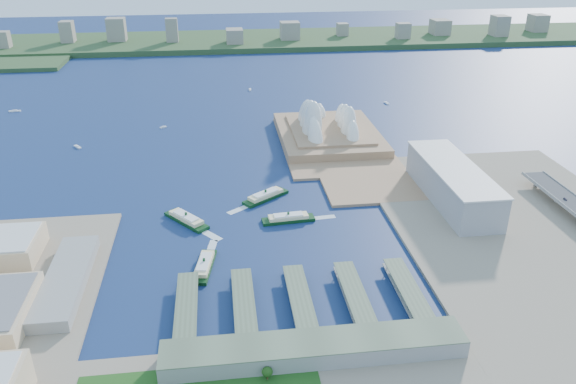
{
  "coord_description": "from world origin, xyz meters",
  "views": [
    {
      "loc": [
        -38.44,
        -417.55,
        259.39
      ],
      "look_at": [
        25.69,
        86.29,
        18.0
      ],
      "focal_mm": 35.0,
      "sensor_mm": 36.0,
      "label": 1
    }
  ],
  "objects": [
    {
      "name": "ground",
      "position": [
        0.0,
        0.0,
        0.0
      ],
      "size": [
        3000.0,
        3000.0,
        0.0
      ],
      "primitive_type": "plane",
      "color": "#10244D",
      "rests_on": "ground"
    },
    {
      "name": "east_land",
      "position": [
        240.0,
        -50.0,
        1.5
      ],
      "size": [
        240.0,
        500.0,
        3.0
      ],
      "primitive_type": "cube",
      "color": "gray",
      "rests_on": "ground"
    },
    {
      "name": "peninsula",
      "position": [
        107.5,
        260.0,
        1.5
      ],
      "size": [
        135.0,
        220.0,
        3.0
      ],
      "primitive_type": "cube",
      "color": "#997453",
      "rests_on": "ground"
    },
    {
      "name": "far_shore",
      "position": [
        0.0,
        980.0,
        6.0
      ],
      "size": [
        2200.0,
        260.0,
        12.0
      ],
      "primitive_type": "cube",
      "color": "#2D4926",
      "rests_on": "ground"
    },
    {
      "name": "opera_house",
      "position": [
        105.0,
        280.0,
        32.0
      ],
      "size": [
        134.0,
        180.0,
        58.0
      ],
      "primitive_type": null,
      "color": "white",
      "rests_on": "peninsula"
    },
    {
      "name": "toaster_building",
      "position": [
        195.0,
        80.0,
        20.5
      ],
      "size": [
        45.0,
        155.0,
        35.0
      ],
      "primitive_type": "cube",
      "color": "gray",
      "rests_on": "east_land"
    },
    {
      "name": "ferry_wharves",
      "position": [
        14.0,
        -75.0,
        4.65
      ],
      "size": [
        184.0,
        90.0,
        9.3
      ],
      "primitive_type": null,
      "color": "#4F5F47",
      "rests_on": "ground"
    },
    {
      "name": "terminal_building",
      "position": [
        15.0,
        -135.0,
        9.0
      ],
      "size": [
        200.0,
        28.0,
        12.0
      ],
      "primitive_type": "cube",
      "color": "gray",
      "rests_on": "south_land"
    },
    {
      "name": "far_skyline",
      "position": [
        0.0,
        960.0,
        39.5
      ],
      "size": [
        1900.0,
        140.0,
        55.0
      ],
      "primitive_type": null,
      "color": "gray",
      "rests_on": "far_shore"
    },
    {
      "name": "ferry_a",
      "position": [
        -75.63,
        69.02,
        5.14
      ],
      "size": [
        44.91,
        50.99,
        10.28
      ],
      "primitive_type": null,
      "rotation": [
        0.0,
        0.0,
        0.68
      ],
      "color": "#0C3313",
      "rests_on": "ground"
    },
    {
      "name": "ferry_b",
      "position": [
        5.16,
        110.6,
        5.07
      ],
      "size": [
        51.29,
        42.66,
        10.13
      ],
      "primitive_type": null,
      "rotation": [
        0.0,
        0.0,
        -0.94
      ],
      "color": "#0C3313",
      "rests_on": "ground"
    },
    {
      "name": "ferry_c",
      "position": [
        -57.79,
        -15.28,
        4.79
      ],
      "size": [
        21.69,
        52.19,
        9.59
      ],
      "primitive_type": null,
      "rotation": [
        0.0,
        0.0,
        2.96
      ],
      "color": "#0C3313",
      "rests_on": "ground"
    },
    {
      "name": "ferry_d",
      "position": [
        22.46,
        58.71,
        4.83
      ],
      "size": [
        52.04,
        17.3,
        9.67
      ],
      "primitive_type": null,
      "rotation": [
        0.0,
        0.0,
        1.66
      ],
      "color": "#0C3313",
      "rests_on": "ground"
    },
    {
      "name": "boat_a",
      "position": [
        -222.77,
        291.17,
        1.4
      ],
      "size": [
        11.84,
        13.69,
        2.8
      ],
      "primitive_type": null,
      "rotation": [
        0.0,
        0.0,
        0.66
      ],
      "color": "white",
      "rests_on": "ground"
    },
    {
      "name": "boat_b",
      "position": [
        -118.64,
        357.15,
        1.28
      ],
      "size": [
        9.69,
        8.16,
        2.56
      ],
      "primitive_type": null,
      "rotation": [
        0.0,
        0.0,
        2.18
      ],
      "color": "white",
      "rests_on": "ground"
    },
    {
      "name": "boat_c",
      "position": [
        230.24,
        433.8,
        1.45
      ],
      "size": [
        5.84,
        13.3,
        2.89
      ],
      "primitive_type": null,
      "rotation": [
        0.0,
        0.0,
        3.31
      ],
      "color": "white",
      "rests_on": "ground"
    },
    {
      "name": "boat_d",
      "position": [
        -351.63,
        463.82,
        1.44
      ],
      "size": [
        17.45,
        5.93,
        2.89
      ],
      "primitive_type": null,
      "rotation": [
        0.0,
        0.0,
        1.7
      ],
      "color": "white",
      "rests_on": "ground"
    },
    {
      "name": "boat_e",
      "position": [
        16.87,
        542.73,
        1.53
      ],
      "size": [
        4.9,
        12.71,
        3.05
      ],
      "primitive_type": null,
      "rotation": [
        0.0,
        0.0,
        -0.08
      ],
      "color": "white",
      "rests_on": "ground"
    },
    {
      "name": "car_c",
      "position": [
        296.0,
        40.71,
        15.57
      ],
      "size": [
        2.03,
        4.99,
        1.45
      ],
      "primitive_type": "imported",
      "color": "slate",
      "rests_on": "expressway"
    }
  ]
}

